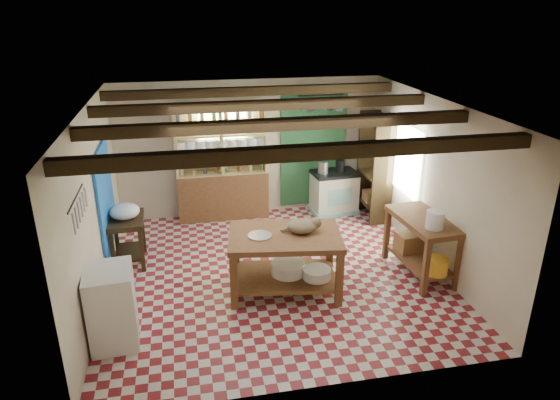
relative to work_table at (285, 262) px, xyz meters
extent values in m
cube|color=maroon|center=(-0.07, 0.48, -0.45)|extent=(5.00, 5.00, 0.02)
cube|color=#4D4C51|center=(-0.07, 0.48, 2.16)|extent=(5.00, 5.00, 0.02)
cube|color=beige|center=(-0.07, 2.98, 0.86)|extent=(5.00, 0.04, 2.60)
cube|color=beige|center=(-0.07, -2.02, 0.86)|extent=(5.00, 0.04, 2.60)
cube|color=beige|center=(-2.57, 0.48, 0.86)|extent=(0.04, 5.00, 2.60)
cube|color=beige|center=(2.43, 0.48, 0.86)|extent=(0.04, 5.00, 2.60)
cube|color=#362512|center=(-0.07, 0.48, 2.04)|extent=(5.00, 3.80, 0.15)
cube|color=blue|center=(-2.54, 1.38, 0.66)|extent=(0.04, 1.40, 1.60)
cube|color=#22552D|center=(1.18, 2.95, 0.81)|extent=(1.30, 0.04, 2.30)
cube|color=silver|center=(-0.57, 2.96, 1.26)|extent=(0.90, 0.02, 0.80)
cube|color=silver|center=(2.41, 1.48, 0.96)|extent=(0.02, 1.30, 1.20)
cube|color=black|center=(-2.51, -0.72, 1.34)|extent=(0.06, 0.90, 0.28)
cube|color=black|center=(1.18, 2.53, 1.74)|extent=(0.86, 0.12, 0.36)
cube|color=#CEB876|center=(-0.62, 2.79, 0.66)|extent=(1.70, 0.34, 2.20)
cube|color=#362512|center=(2.21, 2.28, 0.56)|extent=(0.40, 0.86, 2.00)
cube|color=brown|center=(0.00, 0.00, 0.00)|extent=(1.70, 1.26, 0.89)
cube|color=beige|center=(1.54, 2.63, -0.02)|extent=(0.90, 0.65, 0.84)
cube|color=#362512|center=(-2.27, 1.28, -0.06)|extent=(0.55, 0.78, 0.77)
cube|color=white|center=(-2.29, -0.75, 0.05)|extent=(0.60, 0.70, 0.98)
cube|color=brown|center=(2.11, 0.05, 0.02)|extent=(0.74, 1.34, 0.92)
ellipsoid|color=#8F7553|center=(0.25, 0.01, 0.54)|extent=(0.44, 0.34, 0.19)
cylinder|color=#B0AFB7|center=(-0.35, 0.00, 0.45)|extent=(0.38, 0.38, 0.02)
cylinder|color=white|center=(0.06, 0.04, -0.12)|extent=(0.56, 0.56, 0.17)
cylinder|color=white|center=(0.43, -0.16, -0.14)|extent=(0.46, 0.46, 0.14)
cylinder|color=#B0AFB7|center=(1.29, 2.61, 0.51)|extent=(0.22, 0.22, 0.23)
cylinder|color=black|center=(1.64, 2.64, 0.51)|extent=(0.19, 0.19, 0.22)
ellipsoid|color=white|center=(-2.27, 1.28, 0.45)|extent=(0.47, 0.47, 0.23)
cylinder|color=white|center=(2.09, -0.30, 0.61)|extent=(0.27, 0.27, 0.26)
cube|color=olive|center=(2.09, 0.35, -0.05)|extent=(0.44, 0.36, 0.29)
cylinder|color=#F6AC29|center=(2.15, -0.40, -0.08)|extent=(0.35, 0.35, 0.24)
camera|label=1|loc=(-1.30, -6.15, 3.46)|focal=32.00mm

